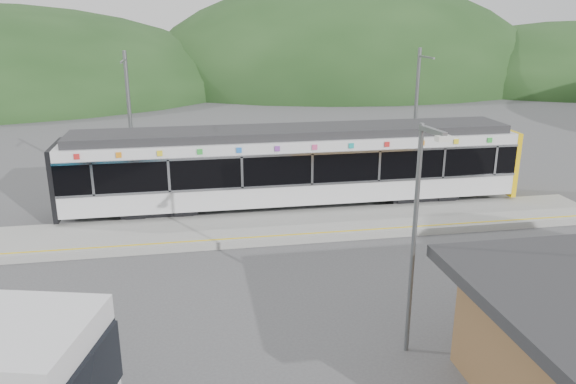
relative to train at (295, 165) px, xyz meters
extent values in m
plane|color=#4C4C4F|center=(-0.28, -6.00, -2.06)|extent=(120.00, 120.00, 0.00)
ellipsoid|color=#1E3D19|center=(15.72, 48.00, -2.06)|extent=(52.00, 39.00, 26.00)
ellipsoid|color=#1E3D19|center=(44.72, 42.00, -2.06)|extent=(44.00, 33.00, 16.00)
cube|color=#9E9E99|center=(-0.28, -2.70, -1.91)|extent=(26.00, 3.20, 0.30)
cube|color=yellow|center=(-0.28, -4.00, -1.76)|extent=(26.00, 0.10, 0.01)
cube|color=black|center=(-6.02, 0.00, -1.76)|extent=(3.20, 2.20, 0.56)
cube|color=black|center=(5.98, 0.00, -1.76)|extent=(3.20, 2.20, 0.56)
cube|color=silver|center=(-0.02, 0.00, -1.02)|extent=(20.00, 2.90, 0.92)
cube|color=black|center=(-0.02, 0.00, 0.16)|extent=(20.00, 2.96, 1.45)
cube|color=silver|center=(-0.02, -1.50, -0.51)|extent=(20.00, 0.05, 0.10)
cube|color=silver|center=(-0.02, -1.50, 0.84)|extent=(20.00, 0.05, 0.10)
cube|color=silver|center=(-0.02, 0.00, 1.11)|extent=(20.00, 2.90, 0.45)
cube|color=#2D2D30|center=(-0.02, 0.00, 1.52)|extent=(19.40, 2.50, 0.36)
cube|color=yellow|center=(10.10, 0.00, -0.16)|extent=(0.24, 2.92, 3.00)
cube|color=black|center=(-10.12, 0.00, -0.16)|extent=(0.20, 2.92, 3.00)
cube|color=silver|center=(-8.52, -1.50, 0.16)|extent=(0.10, 0.05, 1.35)
cube|color=silver|center=(-5.52, -1.50, 0.16)|extent=(0.10, 0.05, 1.35)
cube|color=silver|center=(-2.52, -1.50, 0.16)|extent=(0.10, 0.05, 1.35)
cube|color=silver|center=(0.48, -1.50, 0.16)|extent=(0.10, 0.05, 1.35)
cube|color=silver|center=(3.48, -1.50, 0.16)|extent=(0.10, 0.05, 1.35)
cube|color=silver|center=(6.48, -1.50, 0.16)|extent=(0.10, 0.05, 1.35)
cube|color=silver|center=(8.98, -1.50, 0.16)|extent=(0.10, 0.05, 1.35)
cube|color=red|center=(-9.02, -1.49, 1.12)|extent=(0.22, 0.04, 0.22)
cube|color=orange|center=(-7.42, -1.49, 1.12)|extent=(0.22, 0.04, 0.22)
cube|color=yellow|center=(-5.82, -1.49, 1.12)|extent=(0.22, 0.04, 0.22)
cube|color=green|center=(-4.22, -1.49, 1.12)|extent=(0.22, 0.04, 0.22)
cube|color=blue|center=(-2.62, -1.49, 1.12)|extent=(0.22, 0.04, 0.22)
cube|color=purple|center=(-1.02, -1.49, 1.12)|extent=(0.22, 0.04, 0.22)
cube|color=#E54C8C|center=(0.58, -1.49, 1.12)|extent=(0.22, 0.04, 0.22)
cube|color=#19A5A5|center=(2.18, -1.49, 1.12)|extent=(0.22, 0.04, 0.22)
cube|color=red|center=(3.78, -1.49, 1.12)|extent=(0.22, 0.04, 0.22)
cube|color=orange|center=(5.38, -1.49, 1.12)|extent=(0.22, 0.04, 0.22)
cube|color=yellow|center=(6.98, -1.49, 1.12)|extent=(0.22, 0.04, 0.22)
cube|color=green|center=(8.58, -1.49, 1.12)|extent=(0.22, 0.04, 0.22)
cylinder|color=slate|center=(-7.28, 2.60, 1.44)|extent=(0.18, 0.18, 7.00)
cube|color=slate|center=(-7.28, 1.80, 4.54)|extent=(0.08, 1.80, 0.08)
cylinder|color=slate|center=(6.72, 2.60, 1.44)|extent=(0.18, 0.18, 7.00)
cube|color=slate|center=(6.72, 1.80, 4.54)|extent=(0.08, 1.80, 0.08)
cylinder|color=slate|center=(0.77, -11.87, 0.97)|extent=(0.12, 0.12, 6.07)
cube|color=slate|center=(0.77, -12.33, 3.91)|extent=(0.26, 1.02, 0.12)
cube|color=silver|center=(0.77, -12.79, 3.83)|extent=(0.37, 0.23, 0.12)
camera|label=1|loc=(-4.58, -24.07, 6.38)|focal=35.00mm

